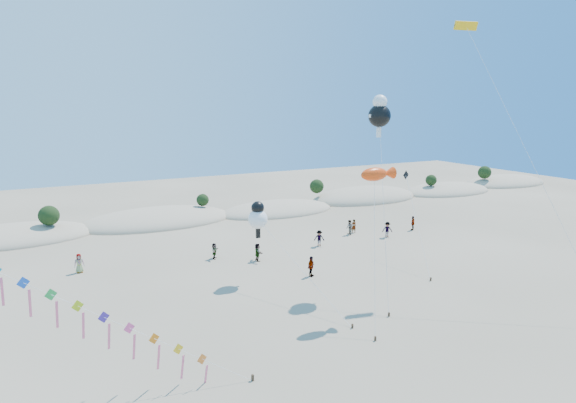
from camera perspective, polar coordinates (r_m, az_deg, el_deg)
The scene contains 7 objects.
dune_ridge at distance 62.44m, azimuth -14.28°, elevation -2.18°, with size 145.30×11.49×5.57m.
fish_kite at distance 33.70m, azimuth 10.59°, elevation 3.18°, with size 4.41×4.82×10.21m.
cartoon_kite_low at distance 39.42m, azimuth -3.59°, elevation -1.82°, with size 2.74×11.90×6.72m.
cartoon_kite_high at distance 39.26m, azimuth 10.80°, elevation 10.24°, with size 4.67×7.52×15.20m.
parafoil_kite at distance 43.10m, azimuth 20.70°, elevation 18.17°, with size 2.03×13.95×20.99m.
dark_kite at distance 46.44m, azimuth 14.52°, elevation -0.08°, with size 4.06×8.01×8.12m.
beachgoers at distance 48.82m, azimuth 1.91°, elevation -4.74°, with size 36.75×10.85×1.78m.
Camera 1 is at (-11.95, -14.23, 14.45)m, focal length 30.00 mm.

